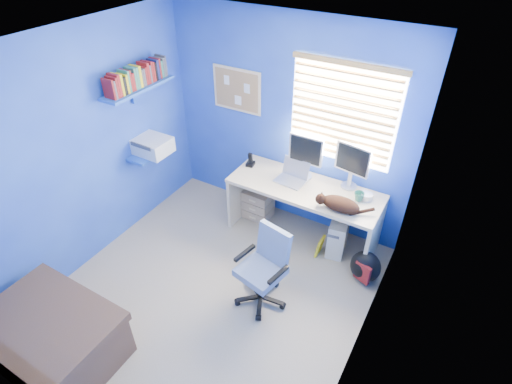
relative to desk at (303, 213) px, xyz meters
The scene contains 23 objects.
floor 1.38m from the desk, 109.28° to the right, with size 3.00×3.20×0.00m, color tan.
ceiling 2.51m from the desk, 109.28° to the right, with size 3.00×3.20×0.00m, color white.
wall_back 1.04m from the desk, 141.84° to the left, with size 3.00×0.01×2.50m, color #2141B9.
wall_front 3.02m from the desk, 98.74° to the right, with size 3.00×0.01×2.50m, color #2141B9.
wall_left 2.47m from the desk, 147.09° to the right, with size 0.01×3.20×2.50m, color #2141B9.
wall_right 1.86m from the desk, 49.79° to the right, with size 0.01×3.20×2.50m, color #2141B9.
desk is the anchor object (origin of this frame).
laptop 0.52m from the desk, behind, with size 0.33×0.26×0.22m, color silver.
monitor_left 0.67m from the desk, 118.07° to the left, with size 0.40×0.12×0.54m, color silver.
monitor_right 0.81m from the desk, 31.47° to the left, with size 0.40×0.12×0.54m, color silver.
phone 0.90m from the desk, behind, with size 0.09×0.11×0.17m, color black.
mug 0.73m from the desk, ahead, with size 0.10×0.09×0.10m, color #2C7559.
cd_spindle 0.79m from the desk, 11.07° to the left, with size 0.13×0.13×0.07m, color silver.
cat 0.68m from the desk, 21.30° to the right, with size 0.40×0.21×0.14m, color black.
tower_pc 0.48m from the desk, ahead, with size 0.19×0.44×0.45m, color beige.
drawer_boxes 0.68m from the desk, behind, with size 0.35×0.28×0.41m, color tan.
yellow_book 0.44m from the desk, 29.12° to the right, with size 0.03×0.17×0.24m, color yellow.
backpack 0.94m from the desk, 18.16° to the right, with size 0.33×0.25×0.38m, color black.
bed_corner 2.82m from the desk, 115.29° to the right, with size 1.10×0.78×0.53m, color brown.
office_chair 1.06m from the desk, 86.80° to the right, with size 0.58×0.58×0.85m.
window_blinds 1.24m from the desk, 56.05° to the left, with size 1.15×0.05×1.10m.
corkboard 1.64m from the desk, 163.38° to the left, with size 0.64×0.02×0.52m.
wall_shelves 2.14m from the desk, 164.26° to the right, with size 0.42×0.90×1.05m.
Camera 1 is at (1.79, -2.18, 3.35)m, focal length 28.00 mm.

